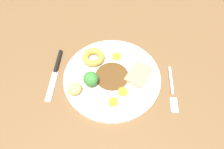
{
  "coord_description": "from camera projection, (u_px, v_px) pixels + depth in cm",
  "views": [
    {
      "loc": [
        -6.22,
        39.5,
        60.81
      ],
      "look_at": [
        -3.74,
        2.74,
        6.0
      ],
      "focal_mm": 35.78,
      "sensor_mm": 36.0,
      "label": 1
    }
  ],
  "objects": [
    {
      "name": "gravy_pool",
      "position": [
        112.0,
        76.0,
        0.67
      ],
      "size": [
        10.08,
        10.08,
        0.3
      ],
      "primitive_type": "cylinder",
      "color": "#563819",
      "rests_on": "dinner_plate"
    },
    {
      "name": "carrot_coin_side",
      "position": [
        113.0,
        102.0,
        0.62
      ],
      "size": [
        2.75,
        2.75,
        0.67
      ],
      "primitive_type": "cylinder",
      "color": "orange",
      "rests_on": "dinner_plate"
    },
    {
      "name": "yorkshire_pudding",
      "position": [
        93.0,
        57.0,
        0.7
      ],
      "size": [
        7.07,
        7.07,
        2.12
      ],
      "primitive_type": "torus",
      "color": "#C68938",
      "rests_on": "dinner_plate"
    },
    {
      "name": "roast_potato_left",
      "position": [
        75.0,
        89.0,
        0.62
      ],
      "size": [
        5.4,
        5.33,
        3.56
      ],
      "primitive_type": "ellipsoid",
      "rotation": [
        0.0,
        0.0,
        3.77
      ],
      "color": "#D8B260",
      "rests_on": "dinner_plate"
    },
    {
      "name": "dining_table",
      "position": [
        101.0,
        74.0,
        0.71
      ],
      "size": [
        120.0,
        84.0,
        3.6
      ],
      "primitive_type": "cube",
      "color": "brown",
      "rests_on": "ground"
    },
    {
      "name": "carrot_coin_front",
      "position": [
        117.0,
        56.0,
        0.71
      ],
      "size": [
        3.02,
        3.02,
        0.51
      ],
      "primitive_type": "cylinder",
      "color": "orange",
      "rests_on": "dinner_plate"
    },
    {
      "name": "broccoli_floret",
      "position": [
        91.0,
        79.0,
        0.63
      ],
      "size": [
        4.32,
        4.32,
        5.06
      ],
      "color": "#8CB766",
      "rests_on": "dinner_plate"
    },
    {
      "name": "meat_slice_main",
      "position": [
        139.0,
        74.0,
        0.67
      ],
      "size": [
        8.98,
        9.98,
        0.8
      ],
      "primitive_type": "cube",
      "rotation": [
        0.0,
        0.0,
        1.09
      ],
      "color": "tan",
      "rests_on": "dinner_plate"
    },
    {
      "name": "dinner_plate",
      "position": [
        112.0,
        78.0,
        0.67
      ],
      "size": [
        29.21,
        29.21,
        1.4
      ],
      "primitive_type": "cylinder",
      "color": "silver",
      "rests_on": "dining_table"
    },
    {
      "name": "knife",
      "position": [
        56.0,
        70.0,
        0.69
      ],
      "size": [
        1.83,
        18.52,
        1.2
      ],
      "rotation": [
        0.0,
        0.0,
        1.56
      ],
      "color": "black",
      "rests_on": "dining_table"
    },
    {
      "name": "carrot_coin_back",
      "position": [
        123.0,
        92.0,
        0.64
      ],
      "size": [
        2.86,
        2.86,
        0.61
      ],
      "primitive_type": "cylinder",
      "color": "orange",
      "rests_on": "dinner_plate"
    },
    {
      "name": "fork",
      "position": [
        172.0,
        90.0,
        0.65
      ],
      "size": [
        2.09,
        15.28,
        0.9
      ],
      "rotation": [
        0.0,
        0.0,
        1.59
      ],
      "color": "silver",
      "rests_on": "dining_table"
    }
  ]
}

